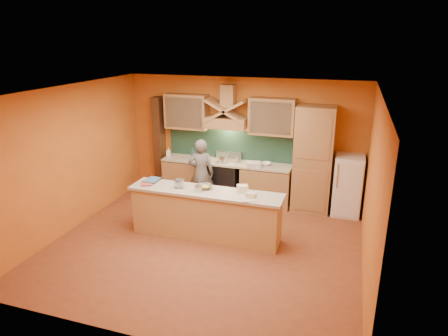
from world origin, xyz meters
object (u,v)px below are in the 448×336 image
(fridge, at_px, (348,185))
(kitchen_scale, at_px, (198,189))
(stove, at_px, (226,181))
(person, at_px, (201,173))
(mixing_bowl, at_px, (205,187))

(fridge, relative_size, kitchen_scale, 12.25)
(stove, xyz_separation_m, person, (-0.41, -0.55, 0.32))
(fridge, bearing_deg, mixing_bowl, -144.63)
(person, distance_m, mixing_bowl, 1.39)
(mixing_bowl, bearing_deg, stove, 94.91)
(person, height_order, kitchen_scale, person)
(person, height_order, mixing_bowl, person)
(fridge, height_order, kitchen_scale, fridge)
(person, relative_size, mixing_bowl, 5.50)
(person, distance_m, kitchen_scale, 1.52)
(person, relative_size, kitchen_scale, 14.60)
(fridge, bearing_deg, person, -169.91)
(fridge, bearing_deg, kitchen_scale, -142.87)
(person, xyz_separation_m, kitchen_scale, (0.50, -1.42, 0.21))
(stove, relative_size, person, 0.58)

